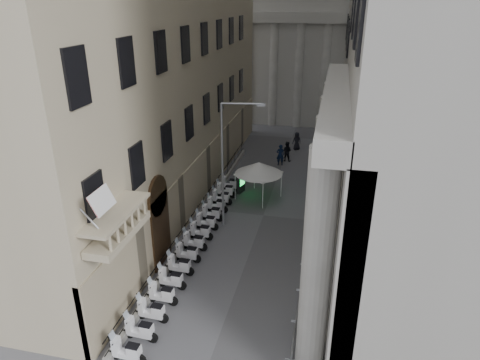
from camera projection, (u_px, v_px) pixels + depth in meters
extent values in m
cylinder|color=white|center=(235.00, 187.00, 33.36)|extent=(0.06, 0.06, 2.05)
cylinder|color=white|center=(268.00, 190.00, 32.84)|extent=(0.06, 0.06, 2.05)
cylinder|color=white|center=(242.00, 175.00, 35.69)|extent=(0.06, 0.06, 2.05)
cylinder|color=white|center=(273.00, 178.00, 35.17)|extent=(0.06, 0.06, 2.05)
cube|color=silver|center=(255.00, 170.00, 33.84)|extent=(2.79, 2.79, 0.11)
cone|color=silver|center=(255.00, 164.00, 33.66)|extent=(3.72, 3.72, 0.93)
cylinder|color=#989BA0|center=(222.00, 168.00, 28.26)|extent=(0.16, 0.16, 8.62)
cylinder|color=#989BA0|center=(242.00, 104.00, 26.48)|extent=(2.57, 0.51, 0.12)
cube|color=#989BA0|center=(261.00, 105.00, 26.43)|extent=(0.57, 0.32, 0.16)
cube|color=black|center=(241.00, 181.00, 34.60)|extent=(0.53, 0.99, 2.01)
cube|color=#19E54C|center=(242.00, 179.00, 34.44)|extent=(0.23, 0.70, 1.11)
imported|color=#0D1835|center=(280.00, 155.00, 40.24)|extent=(0.85, 0.68, 2.02)
imported|color=black|center=(287.00, 151.00, 41.26)|extent=(1.04, 0.85, 1.96)
imported|color=black|center=(297.00, 141.00, 44.36)|extent=(1.09, 0.95, 1.87)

